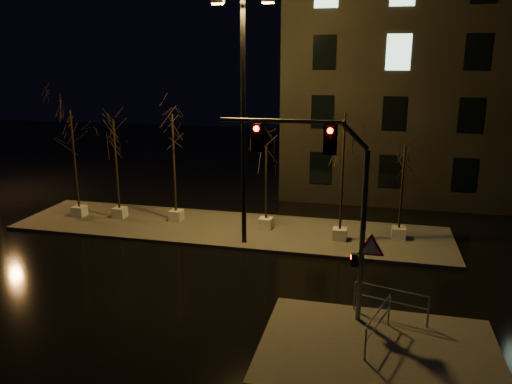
# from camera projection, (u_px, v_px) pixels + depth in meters

# --- Properties ---
(ground) EXTENTS (90.00, 90.00, 0.00)m
(ground) POSITION_uv_depth(u_px,v_px,m) (184.00, 279.00, 19.75)
(ground) COLOR black
(ground) RESTS_ON ground
(median) EXTENTS (22.00, 5.00, 0.15)m
(median) POSITION_uv_depth(u_px,v_px,m) (228.00, 229.00, 25.37)
(median) COLOR #4B4743
(median) RESTS_ON ground
(sidewalk_corner) EXTENTS (7.00, 5.00, 0.15)m
(sidewalk_corner) POSITION_uv_depth(u_px,v_px,m) (379.00, 351.00, 14.75)
(sidewalk_corner) COLOR #4B4743
(sidewalk_corner) RESTS_ON ground
(building) EXTENTS (25.00, 12.00, 15.00)m
(building) POSITION_uv_depth(u_px,v_px,m) (492.00, 74.00, 31.59)
(building) COLOR black
(building) RESTS_ON ground
(tree_0) EXTENTS (1.80, 1.80, 5.89)m
(tree_0) POSITION_uv_depth(u_px,v_px,m) (72.00, 135.00, 26.06)
(tree_0) COLOR silver
(tree_0) RESTS_ON median
(tree_1) EXTENTS (1.80, 1.80, 5.33)m
(tree_1) POSITION_uv_depth(u_px,v_px,m) (115.00, 143.00, 25.94)
(tree_1) COLOR silver
(tree_1) RESTS_ON median
(tree_2) EXTENTS (1.80, 1.80, 5.76)m
(tree_2) POSITION_uv_depth(u_px,v_px,m) (173.00, 139.00, 25.36)
(tree_2) COLOR silver
(tree_2) RESTS_ON median
(tree_3) EXTENTS (1.80, 1.80, 4.28)m
(tree_3) POSITION_uv_depth(u_px,v_px,m) (266.00, 165.00, 24.39)
(tree_3) COLOR silver
(tree_3) RESTS_ON median
(tree_4) EXTENTS (1.80, 1.80, 6.13)m
(tree_4) POSITION_uv_depth(u_px,v_px,m) (344.00, 142.00, 22.46)
(tree_4) COLOR silver
(tree_4) RESTS_ON median
(tree_5) EXTENTS (1.80, 1.80, 4.61)m
(tree_5) POSITION_uv_depth(u_px,v_px,m) (404.00, 167.00, 22.92)
(tree_5) COLOR silver
(tree_5) RESTS_ON median
(traffic_signal_mast) EXTENTS (5.33, 0.29, 6.50)m
(traffic_signal_mast) POSITION_uv_depth(u_px,v_px,m) (330.00, 192.00, 15.50)
(traffic_signal_mast) COLOR #585C60
(traffic_signal_mast) RESTS_ON sidewalk_corner
(streetlight_main) EXTENTS (2.69, 0.42, 10.77)m
(streetlight_main) POSITION_uv_depth(u_px,v_px,m) (243.00, 108.00, 21.74)
(streetlight_main) COLOR black
(streetlight_main) RESTS_ON median
(guard_rail_a) EXTENTS (2.38, 0.70, 1.06)m
(guard_rail_a) POSITION_uv_depth(u_px,v_px,m) (391.00, 299.00, 16.29)
(guard_rail_a) COLOR #585C60
(guard_rail_a) RESTS_ON sidewalk_corner
(guard_rail_b) EXTENTS (0.74, 2.20, 1.09)m
(guard_rail_b) POSITION_uv_depth(u_px,v_px,m) (378.00, 321.00, 14.91)
(guard_rail_b) COLOR #585C60
(guard_rail_b) RESTS_ON sidewalk_corner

